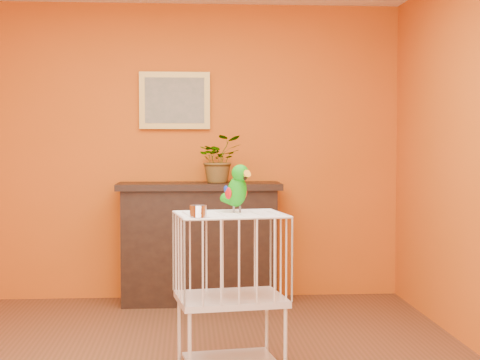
{
  "coord_description": "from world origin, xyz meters",
  "views": [
    {
      "loc": [
        0.11,
        -4.28,
        1.39
      ],
      "look_at": [
        0.43,
        0.16,
        1.16
      ],
      "focal_mm": 55.0,
      "sensor_mm": 36.0,
      "label": 1
    }
  ],
  "objects": [
    {
      "name": "console_cabinet",
      "position": [
        0.21,
        2.01,
        0.52
      ],
      "size": [
        1.39,
        0.5,
        1.03
      ],
      "color": "black",
      "rests_on": "ground"
    },
    {
      "name": "parrot",
      "position": [
        0.41,
        0.12,
        1.11
      ],
      "size": [
        0.2,
        0.25,
        0.29
      ],
      "rotation": [
        0.0,
        0.0,
        0.57
      ],
      "color": "#59544C",
      "rests_on": "birdcage"
    },
    {
      "name": "framed_picture",
      "position": [
        0.0,
        2.22,
        1.75
      ],
      "size": [
        0.62,
        0.04,
        0.5
      ],
      "color": "#AF8C3E",
      "rests_on": "room_shell"
    },
    {
      "name": "feed_cup",
      "position": [
        0.17,
        -0.18,
        1.0
      ],
      "size": [
        0.1,
        0.1,
        0.07
      ],
      "primitive_type": "cylinder",
      "color": "silver",
      "rests_on": "birdcage"
    },
    {
      "name": "potted_plant",
      "position": [
        0.38,
        2.01,
        1.19
      ],
      "size": [
        0.45,
        0.48,
        0.32
      ],
      "primitive_type": "imported",
      "rotation": [
        0.0,
        0.0,
        0.21
      ],
      "color": "#26722D",
      "rests_on": "console_cabinet"
    },
    {
      "name": "room_shell",
      "position": [
        0.0,
        0.0,
        1.58
      ],
      "size": [
        4.5,
        4.5,
        4.5
      ],
      "color": "#D35A13",
      "rests_on": "ground"
    },
    {
      "name": "birdcage",
      "position": [
        0.36,
        0.05,
        0.5
      ],
      "size": [
        0.69,
        0.56,
        0.96
      ],
      "rotation": [
        0.0,
        0.0,
        0.15
      ],
      "color": "silver",
      "rests_on": "ground"
    }
  ]
}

